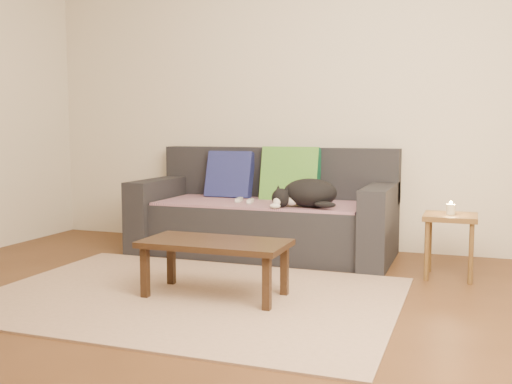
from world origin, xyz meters
TOP-DOWN VIEW (x-y plane):
  - ground at (0.00, 0.00)m, footprint 4.50×4.50m
  - back_wall at (0.00, 2.00)m, footprint 4.50×0.04m
  - sofa at (0.00, 1.57)m, footprint 2.10×0.94m
  - throw_blanket at (0.00, 1.48)m, footprint 1.66×0.74m
  - cushion_navy at (-0.39, 1.74)m, footprint 0.41×0.21m
  - cushion_green at (0.16, 1.74)m, footprint 0.49×0.23m
  - cat at (0.44, 1.28)m, footprint 0.51×0.37m
  - wii_remote_a at (-0.06, 1.37)m, footprint 0.07×0.15m
  - wii_remote_b at (-0.18, 1.43)m, footprint 0.06×0.15m
  - side_table at (1.47, 1.21)m, footprint 0.36×0.36m
  - candle at (1.47, 1.21)m, footprint 0.06×0.06m
  - rug at (0.00, 0.15)m, footprint 2.50×1.80m
  - coffee_table at (0.15, 0.20)m, footprint 0.89×0.44m

SIDE VIEW (x-z plane):
  - ground at x=0.00m, z-range 0.00..0.00m
  - rug at x=0.00m, z-range 0.00..0.01m
  - sofa at x=0.00m, z-range -0.13..0.74m
  - coffee_table at x=0.15m, z-range 0.13..0.49m
  - side_table at x=1.47m, z-range 0.14..0.59m
  - throw_blanket at x=0.00m, z-range 0.42..0.44m
  - wii_remote_a at x=-0.06m, z-range 0.44..0.47m
  - wii_remote_b at x=-0.18m, z-range 0.44..0.47m
  - candle at x=1.47m, z-range 0.44..0.53m
  - cat at x=0.44m, z-range 0.44..0.65m
  - cushion_navy at x=-0.39m, z-range 0.42..0.84m
  - cushion_green at x=0.16m, z-range 0.38..0.88m
  - back_wall at x=0.00m, z-range 0.00..2.60m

